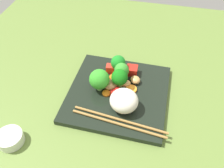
# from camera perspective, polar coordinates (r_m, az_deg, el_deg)

# --- Properties ---
(ground_plane) EXTENTS (1.10, 1.10, 0.02)m
(ground_plane) POSITION_cam_1_polar(r_m,az_deg,el_deg) (0.67, 1.39, -3.25)
(ground_plane) COLOR olive
(square_plate) EXTENTS (0.27, 0.27, 0.01)m
(square_plate) POSITION_cam_1_polar(r_m,az_deg,el_deg) (0.66, 1.42, -2.27)
(square_plate) COLOR black
(square_plate) RESTS_ON ground_plane
(rice_mound) EXTENTS (0.10, 0.10, 0.06)m
(rice_mound) POSITION_cam_1_polar(r_m,az_deg,el_deg) (0.60, 2.88, -4.00)
(rice_mound) COLOR white
(rice_mound) RESTS_ON square_plate
(broccoli_floret_0) EXTENTS (0.04, 0.04, 0.06)m
(broccoli_floret_0) POSITION_cam_1_polar(r_m,az_deg,el_deg) (0.66, 2.67, 3.16)
(broccoli_floret_0) COLOR #679F4A
(broccoli_floret_0) RESTS_ON square_plate
(broccoli_floret_1) EXTENTS (0.04, 0.04, 0.06)m
(broccoli_floret_1) POSITION_cam_1_polar(r_m,az_deg,el_deg) (0.68, 1.47, 5.06)
(broccoli_floret_1) COLOR #71BA5E
(broccoli_floret_1) RESTS_ON square_plate
(broccoli_floret_2) EXTENTS (0.06, 0.06, 0.07)m
(broccoli_floret_2) POSITION_cam_1_polar(r_m,az_deg,el_deg) (0.64, -3.00, 1.12)
(broccoli_floret_2) COLOR #7CAF5A
(broccoli_floret_2) RESTS_ON square_plate
(broccoli_floret_3) EXTENTS (0.04, 0.04, 0.06)m
(broccoli_floret_3) POSITION_cam_1_polar(r_m,az_deg,el_deg) (0.64, 1.38, 1.59)
(broccoli_floret_3) COLOR #67B24D
(broccoli_floret_3) RESTS_ON square_plate
(carrot_slice_0) EXTENTS (0.03, 0.03, 0.00)m
(carrot_slice_0) POSITION_cam_1_polar(r_m,az_deg,el_deg) (0.65, -1.36, -2.20)
(carrot_slice_0) COLOR orange
(carrot_slice_0) RESTS_ON square_plate
(carrot_slice_1) EXTENTS (0.03, 0.03, 0.01)m
(carrot_slice_1) POSITION_cam_1_polar(r_m,az_deg,el_deg) (0.69, 0.36, 1.59)
(carrot_slice_1) COLOR orange
(carrot_slice_1) RESTS_ON square_plate
(carrot_slice_2) EXTENTS (0.04, 0.04, 0.00)m
(carrot_slice_2) POSITION_cam_1_polar(r_m,az_deg,el_deg) (0.72, 3.84, 3.73)
(carrot_slice_2) COLOR orange
(carrot_slice_2) RESTS_ON square_plate
(carrot_slice_3) EXTENTS (0.03, 0.03, 0.01)m
(carrot_slice_3) POSITION_cam_1_polar(r_m,az_deg,el_deg) (0.64, 3.02, -2.66)
(carrot_slice_3) COLOR orange
(carrot_slice_3) RESTS_ON square_plate
(carrot_slice_4) EXTENTS (0.04, 0.04, 0.01)m
(carrot_slice_4) POSITION_cam_1_polar(r_m,az_deg,el_deg) (0.66, 4.60, -1.29)
(carrot_slice_4) COLOR orange
(carrot_slice_4) RESTS_ON square_plate
(carrot_slice_5) EXTENTS (0.04, 0.04, 0.01)m
(carrot_slice_5) POSITION_cam_1_polar(r_m,az_deg,el_deg) (0.69, -2.27, 1.73)
(carrot_slice_5) COLOR orange
(carrot_slice_5) RESTS_ON square_plate
(pepper_chunk_0) EXTENTS (0.03, 0.03, 0.02)m
(pepper_chunk_0) POSITION_cam_1_polar(r_m,az_deg,el_deg) (0.70, 4.78, 3.28)
(pepper_chunk_0) COLOR red
(pepper_chunk_0) RESTS_ON square_plate
(pepper_chunk_1) EXTENTS (0.04, 0.04, 0.02)m
(pepper_chunk_1) POSITION_cam_1_polar(r_m,az_deg,el_deg) (0.64, 1.05, -2.26)
(pepper_chunk_1) COLOR red
(pepper_chunk_1) RESTS_ON square_plate
(pepper_chunk_2) EXTENTS (0.03, 0.02, 0.02)m
(pepper_chunk_2) POSITION_cam_1_polar(r_m,az_deg,el_deg) (0.70, -0.41, 3.69)
(pepper_chunk_2) COLOR red
(pepper_chunk_2) RESTS_ON square_plate
(pepper_chunk_3) EXTENTS (0.03, 0.02, 0.01)m
(pepper_chunk_3) POSITION_cam_1_polar(r_m,az_deg,el_deg) (0.67, -1.39, 0.75)
(pepper_chunk_3) COLOR red
(pepper_chunk_3) RESTS_ON square_plate
(chicken_piece_0) EXTENTS (0.03, 0.03, 0.02)m
(chicken_piece_0) POSITION_cam_1_polar(r_m,az_deg,el_deg) (0.66, 3.28, 0.11)
(chicken_piece_0) COLOR tan
(chicken_piece_0) RESTS_ON square_plate
(chicken_piece_1) EXTENTS (0.04, 0.04, 0.02)m
(chicken_piece_1) POSITION_cam_1_polar(r_m,az_deg,el_deg) (0.68, 5.58, 0.99)
(chicken_piece_1) COLOR tan
(chicken_piece_1) RESTS_ON square_plate
(chicken_piece_2) EXTENTS (0.05, 0.05, 0.02)m
(chicken_piece_2) POSITION_cam_1_polar(r_m,az_deg,el_deg) (0.66, -0.46, -0.09)
(chicken_piece_2) COLOR tan
(chicken_piece_2) RESTS_ON square_plate
(chicken_piece_3) EXTENTS (0.04, 0.04, 0.02)m
(chicken_piece_3) POSITION_cam_1_polar(r_m,az_deg,el_deg) (0.69, 2.78, 2.72)
(chicken_piece_3) COLOR tan
(chicken_piece_3) RESTS_ON square_plate
(chicken_piece_4) EXTENTS (0.04, 0.04, 0.02)m
(chicken_piece_4) POSITION_cam_1_polar(r_m,az_deg,el_deg) (0.72, 1.85, 4.58)
(chicken_piece_4) COLOR tan
(chicken_piece_4) RESTS_ON square_plate
(chopstick_pair) EXTENTS (0.24, 0.05, 0.01)m
(chopstick_pair) POSITION_cam_1_polar(r_m,az_deg,el_deg) (0.59, 1.69, -8.98)
(chopstick_pair) COLOR olive
(chopstick_pair) RESTS_ON square_plate
(sauce_cup) EXTENTS (0.06, 0.06, 0.03)m
(sauce_cup) POSITION_cam_1_polar(r_m,az_deg,el_deg) (0.62, -23.11, -11.87)
(sauce_cup) COLOR silver
(sauce_cup) RESTS_ON ground_plane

